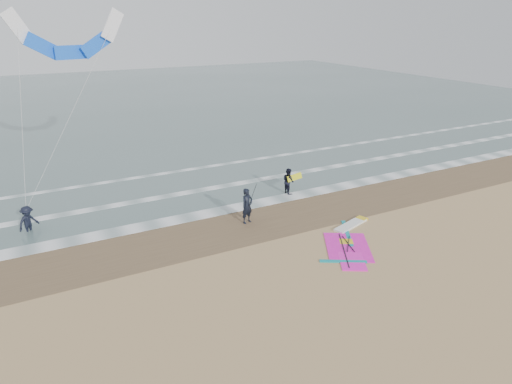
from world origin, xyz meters
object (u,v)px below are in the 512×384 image
person_standing (247,206)px  person_walking (288,181)px  windsurf_rig (350,241)px  surf_kite (69,39)px  person_wading (27,216)px

person_standing → person_walking: person_standing is taller
windsurf_rig → person_standing: (-3.64, 4.50, 0.98)m
windsurf_rig → person_walking: bearing=84.0°
windsurf_rig → surf_kite: size_ratio=0.52×
person_standing → person_walking: (4.40, 2.80, -0.16)m
windsurf_rig → person_wading: person_wading is taller
surf_kite → windsurf_rig: bearing=-49.5°
person_standing → person_walking: size_ratio=1.19×
person_walking → surf_kite: 15.44m
person_wading → surf_kite: (3.72, 3.70, 8.69)m
windsurf_rig → surf_kite: surf_kite is taller
surf_kite → person_walking: bearing=-24.8°
person_walking → surf_kite: size_ratio=0.17×
person_standing → person_wading: person_standing is taller
person_standing → surf_kite: bearing=113.8°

